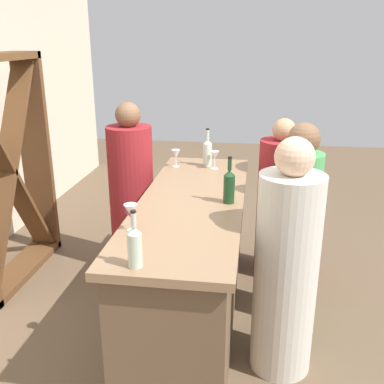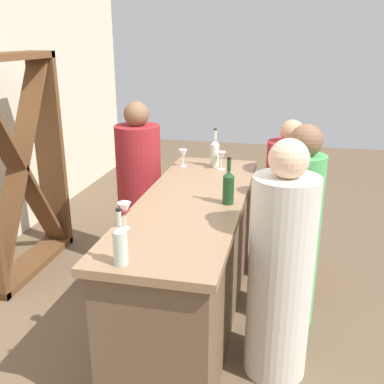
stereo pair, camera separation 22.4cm
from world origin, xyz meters
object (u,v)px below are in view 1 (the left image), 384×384
wine_bottle_center_clear_pale (207,152)px  wine_glass_near_center (176,155)px  wine_glass_near_left (215,156)px  wine_bottle_leftmost_clear_pale (135,246)px  wine_glass_near_right (131,212)px  person_right_guest (279,206)px  person_left_guest (286,270)px  wine_bottle_second_left_olive_green (229,186)px  person_center_guest (296,231)px  wine_rack (6,172)px  person_server_behind (132,195)px

wine_bottle_center_clear_pale → wine_glass_near_center: wine_bottle_center_clear_pale is taller
wine_glass_near_left → wine_bottle_leftmost_clear_pale: bearing=172.9°
wine_glass_near_center → wine_glass_near_right: 1.37m
person_right_guest → person_left_guest: bearing=80.1°
wine_bottle_second_left_olive_green → wine_bottle_center_clear_pale: 0.92m
wine_bottle_leftmost_clear_pale → person_center_guest: 1.50m
wine_glass_near_right → person_center_guest: person_center_guest is taller
wine_bottle_center_clear_pale → wine_rack: bearing=103.5°
wine_bottle_second_left_olive_green → wine_glass_near_right: bearing=135.6°
person_left_guest → person_right_guest: (1.24, -0.01, -0.06)m
wine_bottle_center_clear_pale → person_center_guest: person_center_guest is taller
wine_glass_near_right → person_center_guest: size_ratio=0.11×
person_left_guest → person_center_guest: (0.58, -0.10, 0.01)m
wine_bottle_leftmost_clear_pale → person_left_guest: size_ratio=0.20×
person_right_guest → wine_bottle_leftmost_clear_pale: bearing=57.1°
wine_bottle_second_left_olive_green → person_center_guest: size_ratio=0.22×
wine_glass_near_left → person_left_guest: size_ratio=0.10×
wine_glass_near_right → person_right_guest: 1.73m
wine_bottle_leftmost_clear_pale → wine_glass_near_left: (1.77, -0.22, 0.00)m
wine_bottle_center_clear_pale → person_left_guest: (-1.28, -0.63, -0.40)m
person_center_guest → person_right_guest: bearing=-92.7°
wine_bottle_second_left_olive_green → wine_bottle_center_clear_pale: (0.89, 0.25, 0.00)m
wine_bottle_leftmost_clear_pale → wine_bottle_center_clear_pale: bearing=-4.6°
wine_glass_near_center → person_center_guest: 1.25m
wine_bottle_center_clear_pale → person_server_behind: 0.79m
wine_glass_near_right → person_server_behind: size_ratio=0.11×
person_right_guest → person_server_behind: (-0.04, 1.31, 0.05)m
person_left_guest → person_center_guest: person_left_guest is taller
wine_bottle_center_clear_pale → wine_glass_near_center: (-0.06, 0.27, -0.02)m
wine_bottle_leftmost_clear_pale → wine_bottle_center_clear_pale: (1.85, -0.15, 0.01)m
wine_bottle_leftmost_clear_pale → person_left_guest: bearing=-53.6°
wine_glass_near_right → person_left_guest: person_left_guest is taller
wine_bottle_second_left_olive_green → person_right_guest: size_ratio=0.23×
wine_glass_near_right → person_left_guest: size_ratio=0.11×
wine_bottle_center_clear_pale → wine_glass_near_center: bearing=102.3°
wine_glass_near_left → wine_bottle_center_clear_pale: bearing=41.2°
wine_rack → person_server_behind: (0.32, -0.99, -0.27)m
person_center_guest → wine_glass_near_center: bearing=-43.5°
wine_bottle_leftmost_clear_pale → person_center_guest: person_center_guest is taller
wine_rack → person_server_behind: 1.07m
person_right_guest → wine_glass_near_left: bearing=-5.1°
wine_glass_near_left → person_center_guest: size_ratio=0.10×
wine_glass_near_left → wine_glass_near_center: (0.02, 0.34, -0.01)m
wine_glass_near_right → wine_bottle_second_left_olive_green: bearing=-44.4°
wine_bottle_center_clear_pale → person_left_guest: person_left_guest is taller
wine_glass_near_left → wine_glass_near_center: size_ratio=1.02×
wine_bottle_center_clear_pale → wine_glass_near_left: bearing=-138.8°
wine_glass_near_left → person_left_guest: bearing=-155.1°
wine_rack → wine_bottle_center_clear_pale: bearing=-76.5°
wine_bottle_second_left_olive_green → wine_bottle_leftmost_clear_pale: bearing=157.7°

